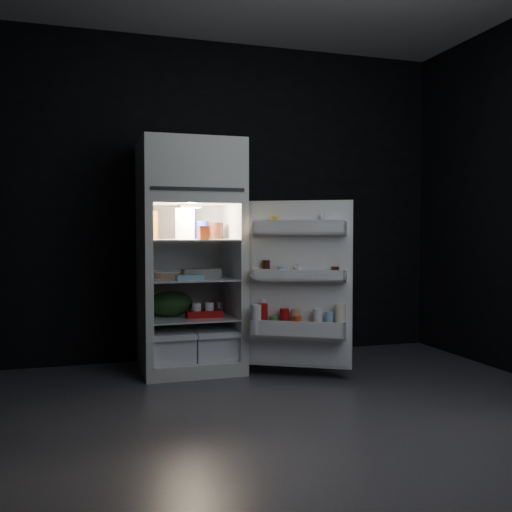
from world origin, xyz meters
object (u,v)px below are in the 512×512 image
object	(u,v)px
milk_jug	(185,224)
egg_carton	(201,273)
refrigerator	(189,248)
fridge_door	(299,287)
yogurt_tray	(204,314)

from	to	relation	value
milk_jug	egg_carton	world-z (taller)	milk_jug
refrigerator	fridge_door	size ratio (longest dim) A/B	1.46
refrigerator	egg_carton	xyz separation A→B (m)	(0.08, -0.09, -0.19)
fridge_door	egg_carton	bearing A→B (deg)	142.86
yogurt_tray	egg_carton	bearing A→B (deg)	108.84
fridge_door	egg_carton	xyz separation A→B (m)	(-0.63, 0.47, 0.08)
fridge_door	egg_carton	distance (m)	0.79
fridge_door	milk_jug	distance (m)	1.06
milk_jug	yogurt_tray	distance (m)	0.72
refrigerator	yogurt_tray	size ratio (longest dim) A/B	6.49
milk_jug	egg_carton	size ratio (longest dim) A/B	0.81
fridge_door	milk_jug	bearing A→B (deg)	140.27
refrigerator	egg_carton	bearing A→B (deg)	-47.74
refrigerator	milk_jug	size ratio (longest dim) A/B	7.42
fridge_door	egg_carton	size ratio (longest dim) A/B	4.12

